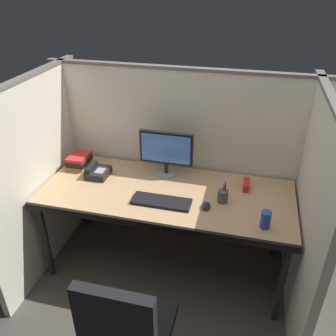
{
  "coord_description": "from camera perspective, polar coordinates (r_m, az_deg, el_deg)",
  "views": [
    {
      "loc": [
        0.55,
        -1.85,
        2.22
      ],
      "look_at": [
        0.0,
        0.35,
        0.92
      ],
      "focal_mm": 37.54,
      "sensor_mm": 36.0,
      "label": 1
    }
  ],
  "objects": [
    {
      "name": "ground_plane",
      "position": [
        2.94,
        -1.75,
        -19.2
      ],
      "size": [
        8.0,
        8.0,
        0.0
      ],
      "primitive_type": "plane",
      "color": "#423D38"
    },
    {
      "name": "cubicle_partition_rear",
      "position": [
        3.01,
        1.83,
        1.47
      ],
      "size": [
        2.21,
        0.06,
        1.57
      ],
      "color": "beige",
      "rests_on": "ground"
    },
    {
      "name": "cubicle_partition_left",
      "position": [
        2.94,
        -19.95,
        -1.28
      ],
      "size": [
        0.06,
        1.41,
        1.57
      ],
      "color": "beige",
      "rests_on": "ground"
    },
    {
      "name": "cubicle_partition_right",
      "position": [
        2.54,
        21.65,
        -6.93
      ],
      "size": [
        0.06,
        1.41,
        1.57
      ],
      "color": "beige",
      "rests_on": "ground"
    },
    {
      "name": "desk",
      "position": [
        2.68,
        -0.32,
        -4.9
      ],
      "size": [
        1.9,
        0.8,
        0.74
      ],
      "color": "tan",
      "rests_on": "ground"
    },
    {
      "name": "monitor_center",
      "position": [
        2.78,
        -0.3,
        2.83
      ],
      "size": [
        0.43,
        0.17,
        0.37
      ],
      "color": "gray",
      "rests_on": "desk"
    },
    {
      "name": "keyboard_main",
      "position": [
        2.54,
        -1.02,
        -5.47
      ],
      "size": [
        0.43,
        0.15,
        0.02
      ],
      "primitive_type": "cube",
      "color": "black",
      "rests_on": "desk"
    },
    {
      "name": "computer_mouse",
      "position": [
        2.5,
        6.19,
        -6.12
      ],
      "size": [
        0.06,
        0.1,
        0.04
      ],
      "color": "black",
      "rests_on": "desk"
    },
    {
      "name": "red_stapler",
      "position": [
        2.76,
        12.6,
        -2.66
      ],
      "size": [
        0.04,
        0.15,
        0.06
      ],
      "primitive_type": "cube",
      "color": "red",
      "rests_on": "desk"
    },
    {
      "name": "desk_phone",
      "position": [
        2.91,
        -11.39,
        -0.65
      ],
      "size": [
        0.17,
        0.19,
        0.09
      ],
      "color": "black",
      "rests_on": "desk"
    },
    {
      "name": "pen_cup",
      "position": [
        2.56,
        8.89,
        -4.5
      ],
      "size": [
        0.08,
        0.08,
        0.16
      ],
      "color": "#4C4742",
      "rests_on": "desk"
    },
    {
      "name": "book_stack",
      "position": [
        3.07,
        -14.27,
        1.14
      ],
      "size": [
        0.16,
        0.22,
        0.1
      ],
      "color": "olive",
      "rests_on": "desk"
    },
    {
      "name": "soda_can",
      "position": [
        2.38,
        15.56,
        -8.09
      ],
      "size": [
        0.07,
        0.07,
        0.12
      ],
      "primitive_type": "cylinder",
      "color": "#263FB2",
      "rests_on": "desk"
    }
  ]
}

